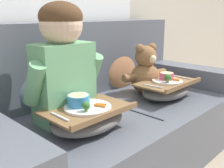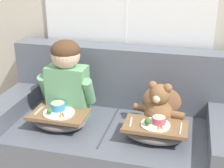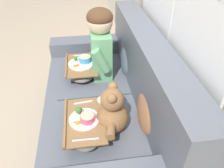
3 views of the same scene
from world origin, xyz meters
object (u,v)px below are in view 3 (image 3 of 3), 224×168
at_px(couch, 111,104).
at_px(child_figure, 100,40).
at_px(lap_tray_child, 82,68).
at_px(throw_pillow_behind_teddy, 149,107).
at_px(lap_tray_teddy, 85,125).
at_px(throw_pillow_behind_child, 128,56).
at_px(teddy_bear, 111,113).

relative_size(couch, child_figure, 2.96).
xyz_separation_m(couch, lap_tray_child, (-0.38, -0.24, 0.16)).
xyz_separation_m(throw_pillow_behind_teddy, lap_tray_teddy, (0.00, -0.47, -0.11)).
relative_size(lap_tray_child, lap_tray_teddy, 0.96).
distance_m(throw_pillow_behind_child, teddy_bear, 0.80).
distance_m(child_figure, lap_tray_teddy, 0.83).
relative_size(couch, throw_pillow_behind_teddy, 4.87).
xyz_separation_m(throw_pillow_behind_child, throw_pillow_behind_teddy, (0.75, 0.00, 0.00)).
height_order(couch, lap_tray_teddy, couch).
height_order(throw_pillow_behind_child, teddy_bear, teddy_bear).
xyz_separation_m(child_figure, lap_tray_teddy, (0.75, -0.20, -0.29)).
distance_m(throw_pillow_behind_child, lap_tray_child, 0.48).
height_order(teddy_bear, lap_tray_teddy, teddy_bear).
bearing_deg(lap_tray_child, throw_pillow_behind_child, 89.80).
height_order(couch, lap_tray_child, couch).
bearing_deg(throw_pillow_behind_teddy, throw_pillow_behind_child, 180.00).
relative_size(couch, lap_tray_teddy, 4.20).
relative_size(child_figure, lap_tray_child, 1.49).
relative_size(throw_pillow_behind_child, lap_tray_child, 0.86).
distance_m(throw_pillow_behind_teddy, lap_tray_child, 0.89).
relative_size(couch, throw_pillow_behind_child, 5.10).
xyz_separation_m(teddy_bear, lap_tray_teddy, (0.00, -0.19, -0.09)).
distance_m(throw_pillow_behind_child, throw_pillow_behind_teddy, 0.75).
bearing_deg(couch, lap_tray_child, -147.94).
height_order(child_figure, teddy_bear, child_figure).
height_order(throw_pillow_behind_teddy, lap_tray_child, throw_pillow_behind_teddy).
height_order(couch, throw_pillow_behind_child, couch).
relative_size(throw_pillow_behind_child, lap_tray_teddy, 0.82).
bearing_deg(child_figure, throw_pillow_behind_teddy, 19.60).
bearing_deg(child_figure, teddy_bear, -0.30).
relative_size(child_figure, lap_tray_teddy, 1.42).
bearing_deg(lap_tray_child, teddy_bear, 14.31).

